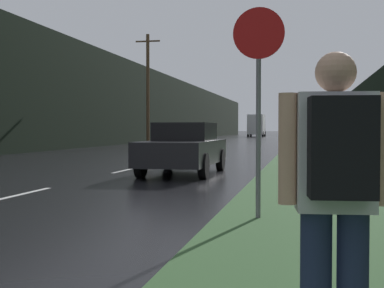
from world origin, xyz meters
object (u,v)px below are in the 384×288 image
hitchhiker_with_backpack (336,191)px  car_passing_near (184,148)px  stop_sign (259,87)px  delivery_truck (257,125)px

hitchhiker_with_backpack → car_passing_near: size_ratio=0.37×
car_passing_near → hitchhiker_with_backpack: bearing=106.3°
hitchhiker_with_backpack → car_passing_near: 12.61m
hitchhiker_with_backpack → stop_sign: bearing=93.3°
hitchhiker_with_backpack → delivery_truck: 84.95m
car_passing_near → delivery_truck: (-4.20, 72.49, 1.12)m
car_passing_near → stop_sign: bearing=110.5°
delivery_truck → car_passing_near: bearing=-86.7°
stop_sign → car_passing_near: bearing=110.5°
hitchhiker_with_backpack → delivery_truck: bearing=89.1°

